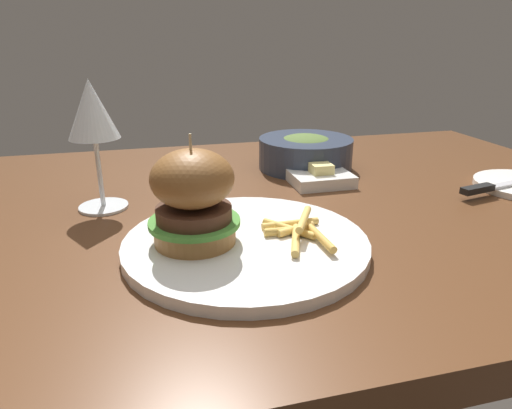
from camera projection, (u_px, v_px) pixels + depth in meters
The scene contains 8 objects.
dining_table at pixel (283, 257), 0.74m from camera, with size 1.18×0.79×0.74m.
main_plate at pixel (246, 244), 0.54m from camera, with size 0.29×0.29×0.01m, color white.
burger_sandwich at pixel (193, 197), 0.51m from camera, with size 0.10×0.10×0.13m.
fries_pile at pixel (297, 230), 0.54m from camera, with size 0.08×0.11×0.02m.
wine_glass at pixel (92, 115), 0.62m from camera, with size 0.07×0.07×0.18m.
table_knife at pixel (504, 185), 0.73m from camera, with size 0.22×0.06×0.01m.
butter_dish at pixel (321, 178), 0.77m from camera, with size 0.10×0.08×0.04m.
soup_bowl at pixel (305, 152), 0.86m from camera, with size 0.18×0.18×0.06m.
Camera 1 is at (-0.21, -0.63, 0.98)m, focal length 32.00 mm.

